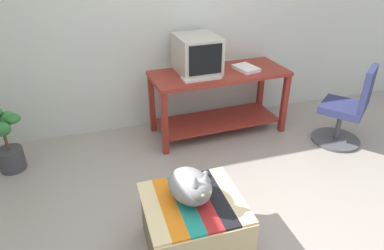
{
  "coord_description": "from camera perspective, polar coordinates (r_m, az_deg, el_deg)",
  "views": [
    {
      "loc": [
        -0.78,
        -1.69,
        2.0
      ],
      "look_at": [
        0.0,
        0.85,
        0.55
      ],
      "focal_mm": 32.11,
      "sensor_mm": 36.0,
      "label": 1
    }
  ],
  "objects": [
    {
      "name": "office_chair",
      "position": [
        4.0,
        24.45,
        2.12
      ],
      "size": [
        0.59,
        0.59,
        0.89
      ],
      "rotation": [
        0.0,
        0.0,
        3.82
      ],
      "color": "#4C4C51",
      "rests_on": "ground_plane"
    },
    {
      "name": "cat",
      "position": [
        2.31,
        -0.09,
        -10.13
      ],
      "size": [
        0.38,
        0.43,
        0.29
      ],
      "rotation": [
        0.0,
        0.0,
        0.26
      ],
      "color": "gray",
      "rests_on": "ottoman_with_blanket"
    },
    {
      "name": "keyboard",
      "position": [
        3.54,
        1.57,
        7.84
      ],
      "size": [
        0.41,
        0.17,
        0.02
      ],
      "primitive_type": "cube",
      "rotation": [
        0.0,
        0.0,
        0.04
      ],
      "color": "beige",
      "rests_on": "desk"
    },
    {
      "name": "potted_plant",
      "position": [
        3.69,
        -28.56,
        -2.37
      ],
      "size": [
        0.37,
        0.37,
        0.64
      ],
      "color": "#3D3D42",
      "rests_on": "ground_plane"
    },
    {
      "name": "desk",
      "position": [
        3.85,
        4.42,
        5.58
      ],
      "size": [
        1.51,
        0.68,
        0.73
      ],
      "rotation": [
        0.0,
        0.0,
        0.05
      ],
      "color": "maroon",
      "rests_on": "ground_plane"
    },
    {
      "name": "ground_plane",
      "position": [
        2.73,
        5.57,
        -18.63
      ],
      "size": [
        14.0,
        14.0,
        0.0
      ],
      "primitive_type": "plane",
      "color": "#9E9389"
    },
    {
      "name": "ottoman_with_blanket",
      "position": [
        2.52,
        0.21,
        -16.29
      ],
      "size": [
        0.67,
        0.63,
        0.44
      ],
      "color": "#7A664C",
      "rests_on": "ground_plane"
    },
    {
      "name": "back_wall",
      "position": [
        3.88,
        -5.54,
        18.12
      ],
      "size": [
        8.0,
        0.1,
        2.6
      ],
      "primitive_type": "cube",
      "color": "silver",
      "rests_on": "ground_plane"
    },
    {
      "name": "pen",
      "position": [
        3.94,
        9.24,
        9.51
      ],
      "size": [
        0.09,
        0.12,
        0.01
      ],
      "primitive_type": "cylinder",
      "rotation": [
        0.0,
        1.57,
        0.92
      ],
      "color": "black",
      "rests_on": "desk"
    },
    {
      "name": "tv_monitor",
      "position": [
        3.69,
        0.82,
        11.64
      ],
      "size": [
        0.45,
        0.52,
        0.39
      ],
      "rotation": [
        0.0,
        0.0,
        0.05
      ],
      "color": "#BCB7A8",
      "rests_on": "desk"
    },
    {
      "name": "book",
      "position": [
        3.85,
        8.94,
        9.31
      ],
      "size": [
        0.26,
        0.32,
        0.04
      ],
      "primitive_type": "cube",
      "rotation": [
        0.0,
        0.0,
        0.22
      ],
      "color": "white",
      "rests_on": "desk"
    }
  ]
}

